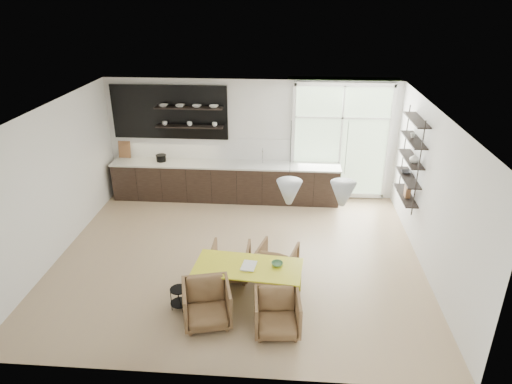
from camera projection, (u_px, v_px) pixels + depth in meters
name	position (u px, v px, depth m)	size (l,w,h in m)	color
room	(271.00, 168.00, 9.29)	(7.02, 6.01, 2.91)	tan
kitchen_run	(222.00, 176.00, 11.18)	(5.54, 0.69, 2.75)	black
right_shelving	(411.00, 162.00, 9.09)	(0.26, 1.22, 1.90)	black
dining_table	(248.00, 268.00, 7.51)	(1.83, 0.96, 0.64)	yellow
armchair_back_left	(231.00, 261.00, 8.23)	(0.67, 0.69, 0.63)	brown
armchair_back_right	(277.00, 261.00, 8.25)	(0.66, 0.68, 0.62)	brown
armchair_front_left	(207.00, 304.00, 7.08)	(0.73, 0.75, 0.68)	brown
armchair_front_right	(277.00, 313.00, 6.90)	(0.69, 0.71, 0.64)	brown
wire_stool	(179.00, 296.00, 7.42)	(0.30, 0.30, 0.38)	black
table_book	(242.00, 265.00, 7.49)	(0.23, 0.31, 0.03)	white
table_bowl	(277.00, 264.00, 7.50)	(0.19, 0.19, 0.06)	#4C8057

